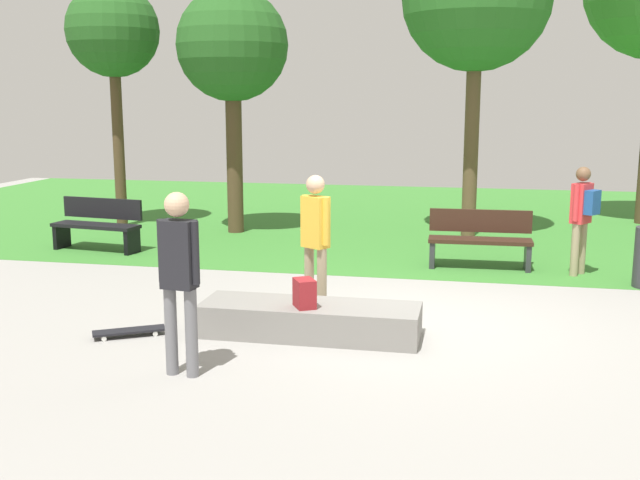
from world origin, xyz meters
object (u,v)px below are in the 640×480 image
(concrete_ledge, at_px, (310,320))
(backpack_on_ledge, at_px, (305,293))
(tree_broad_elm, at_px, (113,33))
(pedestrian_with_backpack, at_px, (583,211))
(skateboard_by_ledge, at_px, (129,331))
(park_bench_near_path, at_px, (98,223))
(skater_performing_trick, at_px, (179,269))
(tree_leaning_ash, at_px, (232,48))
(park_bench_far_left, at_px, (480,238))
(skater_watching, at_px, (315,233))

(concrete_ledge, distance_m, backpack_on_ledge, 0.37)
(concrete_ledge, bearing_deg, backpack_on_ledge, -102.66)
(tree_broad_elm, bearing_deg, backpack_on_ledge, -50.47)
(tree_broad_elm, bearing_deg, pedestrian_with_backpack, -17.14)
(backpack_on_ledge, distance_m, tree_broad_elm, 9.19)
(skateboard_by_ledge, xyz_separation_m, park_bench_near_path, (-2.71, 4.45, 0.42))
(skater_performing_trick, height_order, tree_leaning_ash, tree_leaning_ash)
(backpack_on_ledge, distance_m, skateboard_by_ledge, 2.04)
(park_bench_near_path, bearing_deg, tree_leaning_ash, 51.08)
(park_bench_near_path, height_order, tree_broad_elm, tree_broad_elm)
(backpack_on_ledge, xyz_separation_m, pedestrian_with_backpack, (3.40, 3.86, 0.46))
(concrete_ledge, bearing_deg, park_bench_far_left, 64.46)
(park_bench_near_path, relative_size, park_bench_far_left, 1.03)
(park_bench_far_left, bearing_deg, backpack_on_ledge, -115.13)
(tree_leaning_ash, distance_m, pedestrian_with_backpack, 7.24)
(skateboard_by_ledge, xyz_separation_m, park_bench_far_left, (3.88, 4.38, 0.42))
(concrete_ledge, relative_size, park_bench_far_left, 1.53)
(concrete_ledge, height_order, park_bench_near_path, park_bench_near_path)
(concrete_ledge, relative_size, skateboard_by_ledge, 3.12)
(skater_performing_trick, xyz_separation_m, skater_watching, (0.83, 2.35, -0.04))
(backpack_on_ledge, distance_m, pedestrian_with_backpack, 5.16)
(park_bench_far_left, height_order, pedestrian_with_backpack, pedestrian_with_backpack)
(backpack_on_ledge, relative_size, skateboard_by_ledge, 0.40)
(backpack_on_ledge, height_order, tree_broad_elm, tree_broad_elm)
(skater_watching, bearing_deg, backpack_on_ledge, -84.69)
(skateboard_by_ledge, xyz_separation_m, pedestrian_with_backpack, (5.37, 4.16, 0.92))
(backpack_on_ledge, relative_size, park_bench_near_path, 0.19)
(backpack_on_ledge, xyz_separation_m, tree_broad_elm, (-5.43, 6.58, 3.40))
(backpack_on_ledge, bearing_deg, pedestrian_with_backpack, -70.84)
(backpack_on_ledge, bearing_deg, park_bench_near_path, 18.98)
(skater_watching, height_order, park_bench_near_path, skater_watching)
(concrete_ledge, relative_size, pedestrian_with_backpack, 1.50)
(tree_broad_elm, bearing_deg, park_bench_far_left, -18.80)
(skater_performing_trick, height_order, pedestrian_with_backpack, skater_performing_trick)
(pedestrian_with_backpack, bearing_deg, skater_performing_trick, -129.90)
(backpack_on_ledge, relative_size, tree_broad_elm, 0.07)
(park_bench_far_left, relative_size, tree_broad_elm, 0.33)
(skateboard_by_ledge, relative_size, tree_broad_elm, 0.16)
(backpack_on_ledge, xyz_separation_m, park_bench_far_left, (1.91, 4.08, -0.05))
(skateboard_by_ledge, bearing_deg, pedestrian_with_backpack, 37.76)
(skater_watching, relative_size, park_bench_far_left, 1.08)
(skater_performing_trick, bearing_deg, backpack_on_ledge, 54.87)
(skateboard_by_ledge, bearing_deg, skater_performing_trick, -43.98)
(concrete_ledge, bearing_deg, skater_watching, 98.12)
(skateboard_by_ledge, distance_m, pedestrian_with_backpack, 6.85)
(park_bench_far_left, relative_size, pedestrian_with_backpack, 0.98)
(tree_leaning_ash, xyz_separation_m, tree_broad_elm, (-2.56, 0.20, 0.33))
(park_bench_near_path, xyz_separation_m, tree_leaning_ash, (1.81, 2.24, 3.12))
(skateboard_by_ledge, distance_m, tree_leaning_ash, 7.61)
(backpack_on_ledge, distance_m, tree_leaning_ash, 7.64)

